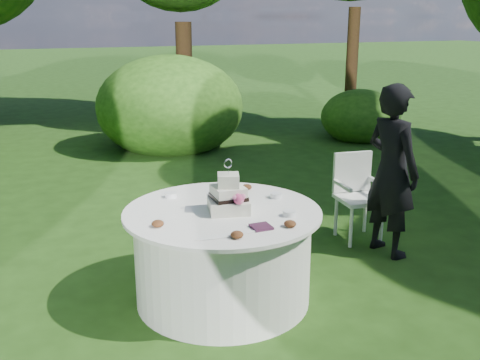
% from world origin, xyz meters
% --- Properties ---
extents(ground, '(80.00, 80.00, 0.00)m').
position_xyz_m(ground, '(0.00, 0.00, 0.00)').
color(ground, '#1D3A10').
rests_on(ground, ground).
extents(napkins, '(0.14, 0.14, 0.02)m').
position_xyz_m(napkins, '(0.12, -0.47, 0.78)').
color(napkins, '#401B33').
rests_on(napkins, table).
extents(feather_plume, '(0.48, 0.07, 0.01)m').
position_xyz_m(feather_plume, '(-0.16, -0.52, 0.78)').
color(feather_plume, white).
rests_on(feather_plume, table).
extents(guest, '(0.49, 0.66, 1.66)m').
position_xyz_m(guest, '(1.82, 0.28, 0.83)').
color(guest, black).
rests_on(guest, ground).
extents(table, '(1.56, 1.56, 0.77)m').
position_xyz_m(table, '(0.00, 0.00, 0.39)').
color(table, silver).
rests_on(table, ground).
extents(cake, '(0.37, 0.37, 0.42)m').
position_xyz_m(cake, '(0.04, -0.04, 0.88)').
color(cake, white).
rests_on(cake, table).
extents(chair, '(0.47, 0.46, 0.89)m').
position_xyz_m(chair, '(1.76, 0.74, 0.52)').
color(chair, white).
rests_on(chair, ground).
extents(votives, '(0.91, 0.89, 0.04)m').
position_xyz_m(votives, '(0.22, 0.09, 0.79)').
color(votives, white).
rests_on(votives, table).
extents(petal_cups, '(1.04, 1.09, 0.05)m').
position_xyz_m(petal_cups, '(0.01, -0.21, 0.79)').
color(petal_cups, '#562D16').
rests_on(petal_cups, table).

